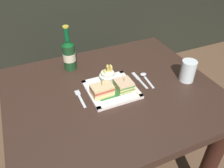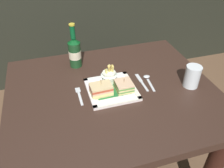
# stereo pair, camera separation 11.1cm
# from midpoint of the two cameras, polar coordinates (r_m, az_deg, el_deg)

# --- Properties ---
(dining_table) EXTENTS (1.04, 0.87, 0.74)m
(dining_table) POSITION_cam_midpoint_polar(r_m,az_deg,el_deg) (1.24, 2.74, -7.13)
(dining_table) COLOR #36231B
(dining_table) RESTS_ON ground_plane
(square_plate) EXTENTS (0.24, 0.24, 0.02)m
(square_plate) POSITION_cam_midpoint_polar(r_m,az_deg,el_deg) (1.13, 2.66, -1.48)
(square_plate) COLOR white
(square_plate) RESTS_ON dining_table
(sandwich_half_left) EXTENTS (0.11, 0.07, 0.08)m
(sandwich_half_left) POSITION_cam_midpoint_polar(r_m,az_deg,el_deg) (1.08, 0.20, -1.47)
(sandwich_half_left) COLOR #D7C17A
(sandwich_half_left) RESTS_ON square_plate
(sandwich_half_right) EXTENTS (0.08, 0.08, 0.07)m
(sandwich_half_right) POSITION_cam_midpoint_polar(r_m,az_deg,el_deg) (1.12, 5.85, -0.59)
(sandwich_half_right) COLOR #DCBA7A
(sandwich_half_right) RESTS_ON square_plate
(fries_cup) EXTENTS (0.08, 0.08, 0.10)m
(fries_cup) POSITION_cam_midpoint_polar(r_m,az_deg,el_deg) (1.16, 1.91, 2.16)
(fries_cup) COLOR silver
(fries_cup) RESTS_ON square_plate
(beer_bottle) EXTENTS (0.07, 0.07, 0.25)m
(beer_bottle) POSITION_cam_midpoint_polar(r_m,az_deg,el_deg) (1.29, -6.85, 7.94)
(beer_bottle) COLOR #1A3F20
(beer_bottle) RESTS_ON dining_table
(water_glass) EXTENTS (0.08, 0.08, 0.11)m
(water_glass) POSITION_cam_midpoint_polar(r_m,az_deg,el_deg) (1.23, 21.80, 1.40)
(water_glass) COLOR silver
(water_glass) RESTS_ON dining_table
(fork) EXTENTS (0.02, 0.14, 0.00)m
(fork) POSITION_cam_midpoint_polar(r_m,az_deg,el_deg) (1.11, -5.36, -2.82)
(fork) COLOR silver
(fork) RESTS_ON dining_table
(knife) EXTENTS (0.02, 0.16, 0.00)m
(knife) POSITION_cam_midpoint_polar(r_m,az_deg,el_deg) (1.21, 9.94, 0.53)
(knife) COLOR silver
(knife) RESTS_ON dining_table
(spoon) EXTENTS (0.04, 0.14, 0.01)m
(spoon) POSITION_cam_midpoint_polar(r_m,az_deg,el_deg) (1.23, 11.48, 1.17)
(spoon) COLOR silver
(spoon) RESTS_ON dining_table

